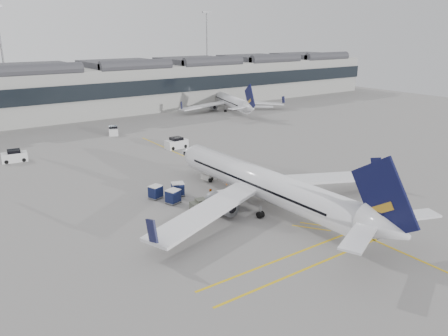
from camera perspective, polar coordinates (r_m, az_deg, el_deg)
ground at (r=47.24m, az=-0.84°, el=-6.97°), size 220.00×220.00×0.00m
terminal at (r=110.96m, az=-22.68°, el=9.20°), size 200.00×20.45×12.40m
light_masts at (r=123.70m, az=-25.46°, el=13.49°), size 113.00×0.60×25.45m
apron_markings at (r=60.23m, az=1.62°, el=-1.47°), size 0.25×60.00×0.01m
airliner_main at (r=49.79m, az=5.56°, el=-2.21°), size 33.36×36.46×9.69m
airliner_far at (r=112.69m, az=0.87°, el=8.71°), size 27.10×30.01×8.17m
belt_loader at (r=60.95m, az=-1.15°, el=-0.64°), size 5.24×2.30×2.09m
baggage_cart_a at (r=52.02m, az=-6.67°, el=-3.65°), size 1.94×1.76×1.69m
baggage_cart_b at (r=51.09m, az=0.11°, el=-3.91°), size 1.84×1.60×1.73m
baggage_cart_c at (r=53.80m, az=-8.92°, el=-3.06°), size 1.89×1.73×1.64m
baggage_cart_d at (r=54.27m, az=-6.06°, el=-2.72°), size 1.95×1.78×1.69m
ramp_agent_a at (r=57.83m, az=0.44°, el=-1.28°), size 0.81×0.67×1.92m
ramp_agent_b at (r=52.34m, az=-1.81°, el=-3.55°), size 0.90×0.80×1.56m
pushback_tug at (r=50.00m, az=-3.01°, el=-4.84°), size 2.47×1.67×1.31m
safety_cone_nose at (r=72.10m, az=-3.27°, el=1.94°), size 0.41×0.41×0.57m
safety_cone_engine at (r=58.48m, az=7.29°, el=-1.91°), size 0.41×0.41×0.56m
service_van_left at (r=75.61m, az=-25.70°, el=1.39°), size 3.91×2.30×1.91m
service_van_mid at (r=88.95m, az=-14.23°, el=4.75°), size 2.85×3.82×1.76m
service_van_right at (r=76.50m, az=-6.22°, el=3.23°), size 3.86×2.05×1.95m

